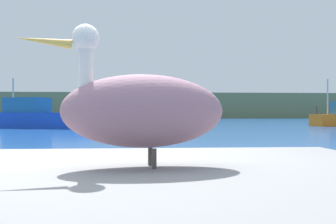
{
  "coord_description": "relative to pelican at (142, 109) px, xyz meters",
  "views": [
    {
      "loc": [
        0.45,
        -3.21,
        1.14
      ],
      "look_at": [
        1.67,
        13.45,
        1.17
      ],
      "focal_mm": 40.67,
      "sensor_mm": 36.0,
      "label": 1
    }
  ],
  "objects": [
    {
      "name": "fishing_boat_blue",
      "position": [
        -7.87,
        26.82,
        -0.32
      ],
      "size": [
        8.23,
        5.53,
        3.82
      ],
      "rotation": [
        0.0,
        0.0,
        2.71
      ],
      "color": "blue",
      "rests_on": "ground"
    },
    {
      "name": "fishing_boat_teal",
      "position": [
        1.51,
        38.97,
        -0.31
      ],
      "size": [
        4.63,
        1.85,
        4.55
      ],
      "rotation": [
        0.0,
        0.0,
        -0.14
      ],
      "color": "teal",
      "rests_on": "ground"
    },
    {
      "name": "hillside_backdrop",
      "position": [
        -0.46,
        81.75,
        1.47
      ],
      "size": [
        140.0,
        15.36,
        5.27
      ],
      "primitive_type": "cube",
      "color": "#6B7A51",
      "rests_on": "ground"
    },
    {
      "name": "pelican",
      "position": [
        0.0,
        0.0,
        0.0
      ],
      "size": [
        1.34,
        0.6,
        0.91
      ],
      "rotation": [
        0.0,
        0.0,
        -3.02
      ],
      "color": "gray",
      "rests_on": "pier_dock"
    }
  ]
}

